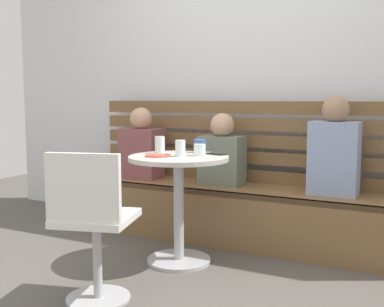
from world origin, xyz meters
The scene contains 15 objects.
ground centered at (0.00, 0.00, 0.00)m, with size 8.00×8.00×0.00m, color #514C47.
back_wall centered at (0.00, 1.64, 1.45)m, with size 5.20×0.10×2.90m, color silver.
booth_bench centered at (0.00, 1.20, 0.22)m, with size 2.70×0.52×0.44m.
booth_backrest centered at (0.00, 1.44, 0.78)m, with size 2.65×0.04×0.66m.
cafe_table centered at (-0.11, 0.57, 0.52)m, with size 0.68×0.68×0.74m.
white_chair centered at (-0.20, -0.24, 0.46)m, with size 0.50×0.50×0.85m.
person_adult centered at (0.79, 1.23, 0.75)m, with size 0.34×0.22×0.70m.
person_child_left centered at (-0.82, 1.20, 0.71)m, with size 0.34×0.22×0.61m.
person_child_middle centered at (-0.08, 1.23, 0.69)m, with size 0.34×0.22×0.57m.
cup_mug_blue centered at (-0.08, 0.82, 0.79)m, with size 0.08×0.08×0.10m, color #3D5B9E.
cup_water_clear centered at (-0.09, 0.55, 0.80)m, with size 0.07×0.07×0.11m, color white.
cup_glass_tall centered at (-0.31, 0.65, 0.80)m, with size 0.07×0.07×0.12m, color silver.
cup_glass_short centered at (0.01, 0.64, 0.78)m, with size 0.08×0.08×0.08m, color silver.
plate_small centered at (-0.22, 0.48, 0.75)m, with size 0.17×0.17×0.01m, color #DB4C42.
phone_on_table centered at (0.09, 0.76, 0.74)m, with size 0.07×0.14×0.01m, color black.
Camera 1 is at (1.42, -2.21, 1.13)m, focal length 44.32 mm.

